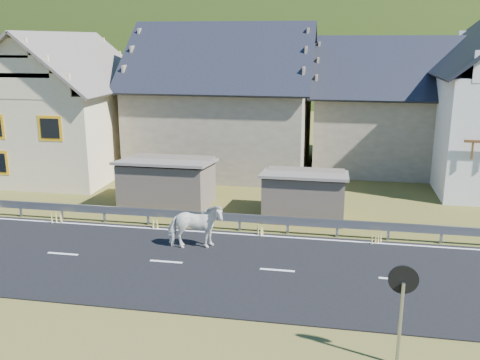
# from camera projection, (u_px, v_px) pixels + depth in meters

# --- Properties ---
(ground) EXTENTS (160.00, 160.00, 0.00)m
(ground) POSITION_uv_depth(u_px,v_px,m) (166.00, 263.00, 19.13)
(ground) COLOR #414313
(ground) RESTS_ON ground
(road) EXTENTS (60.00, 7.00, 0.04)m
(road) POSITION_uv_depth(u_px,v_px,m) (166.00, 262.00, 19.13)
(road) COLOR black
(road) RESTS_ON ground
(lane_markings) EXTENTS (60.00, 6.60, 0.01)m
(lane_markings) POSITION_uv_depth(u_px,v_px,m) (166.00, 262.00, 19.12)
(lane_markings) COLOR silver
(lane_markings) RESTS_ON road
(guardrail) EXTENTS (28.10, 0.09, 0.75)m
(guardrail) POSITION_uv_depth(u_px,v_px,m) (193.00, 215.00, 22.49)
(guardrail) COLOR #93969B
(guardrail) RESTS_ON ground
(shed_left) EXTENTS (4.30, 3.30, 2.40)m
(shed_left) POSITION_uv_depth(u_px,v_px,m) (168.00, 184.00, 25.38)
(shed_left) COLOR brown
(shed_left) RESTS_ON ground
(shed_right) EXTENTS (3.80, 2.90, 2.20)m
(shed_right) POSITION_uv_depth(u_px,v_px,m) (304.00, 196.00, 23.79)
(shed_right) COLOR brown
(shed_right) RESTS_ON ground
(house_cream) EXTENTS (7.80, 9.80, 8.30)m
(house_cream) POSITION_uv_depth(u_px,v_px,m) (63.00, 99.00, 31.16)
(house_cream) COLOR beige
(house_cream) RESTS_ON ground
(house_stone_a) EXTENTS (10.80, 9.80, 8.90)m
(house_stone_a) POSITION_uv_depth(u_px,v_px,m) (225.00, 92.00, 32.38)
(house_stone_a) COLOR gray
(house_stone_a) RESTS_ON ground
(house_stone_b) EXTENTS (9.80, 8.80, 8.10)m
(house_stone_b) POSITION_uv_depth(u_px,v_px,m) (391.00, 98.00, 32.64)
(house_stone_b) COLOR gray
(house_stone_b) RESTS_ON ground
(mountain) EXTENTS (440.00, 280.00, 260.00)m
(mountain) POSITION_uv_depth(u_px,v_px,m) (335.00, 117.00, 194.51)
(mountain) COLOR #26380E
(mountain) RESTS_ON ground
(conifer_patch) EXTENTS (76.00, 50.00, 28.00)m
(conifer_patch) POSITION_uv_depth(u_px,v_px,m) (91.00, 46.00, 131.74)
(conifer_patch) COLOR black
(conifer_patch) RESTS_ON ground
(horse) EXTENTS (1.42, 2.25, 1.76)m
(horse) POSITION_uv_depth(u_px,v_px,m) (195.00, 226.00, 20.14)
(horse) COLOR silver
(horse) RESTS_ON road
(traffic_mirror) EXTENTS (0.72, 0.20, 2.60)m
(traffic_mirror) POSITION_uv_depth(u_px,v_px,m) (402.00, 293.00, 12.76)
(traffic_mirror) COLOR #93969B
(traffic_mirror) RESTS_ON ground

